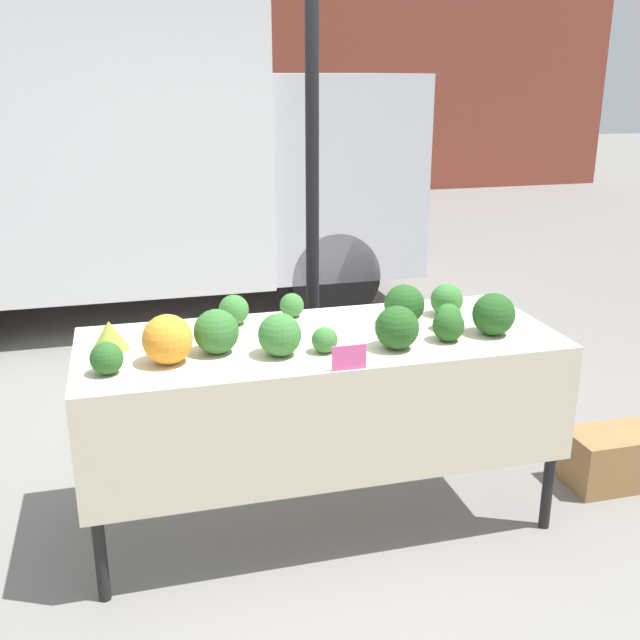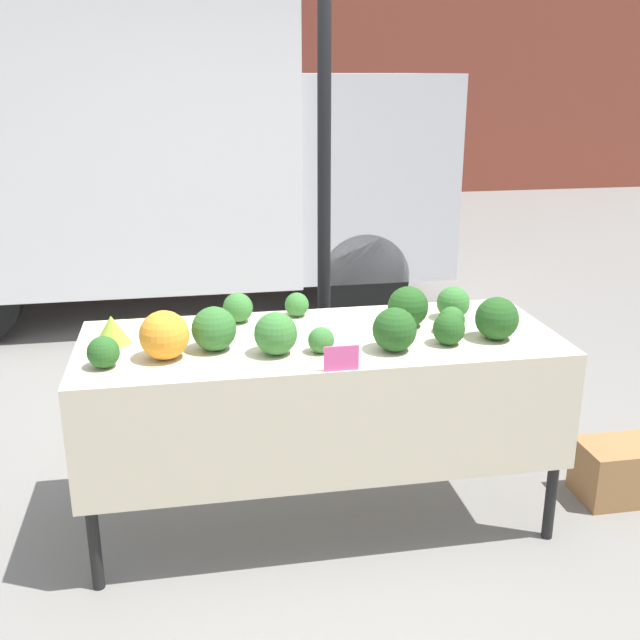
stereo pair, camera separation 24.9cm
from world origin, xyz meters
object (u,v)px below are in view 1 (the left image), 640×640
parked_truck (115,148)px  produce_crate (613,458)px  orange_cauliflower (168,339)px  price_sign (349,358)px

parked_truck → produce_crate: parked_truck is taller
orange_cauliflower → parked_truck: bearing=92.3°
price_sign → produce_crate: 1.76m
parked_truck → produce_crate: bearing=-58.3°
parked_truck → price_sign: parked_truck is taller
orange_cauliflower → price_sign: orange_cauliflower is taller
price_sign → produce_crate: (1.52, 0.31, -0.83)m
parked_truck → orange_cauliflower: parked_truck is taller
orange_cauliflower → produce_crate: bearing=1.4°
parked_truck → produce_crate: (2.37, -3.83, -1.27)m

